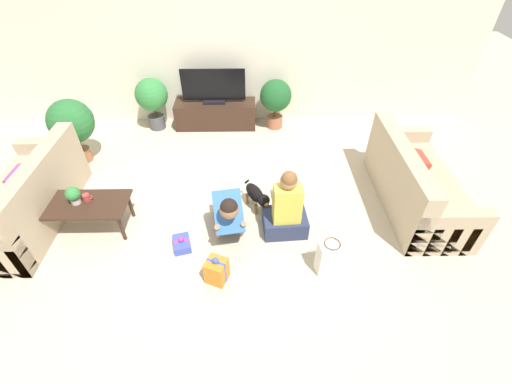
# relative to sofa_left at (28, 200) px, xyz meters

# --- Properties ---
(ground_plane) EXTENTS (16.00, 16.00, 0.00)m
(ground_plane) POSITION_rel_sofa_left_xyz_m (2.43, -0.02, -0.31)
(ground_plane) COLOR beige
(wall_back) EXTENTS (8.40, 0.06, 2.60)m
(wall_back) POSITION_rel_sofa_left_xyz_m (2.43, 2.61, 0.99)
(wall_back) COLOR silver
(wall_back) RESTS_ON ground_plane
(sofa_left) EXTENTS (0.83, 1.86, 0.86)m
(sofa_left) POSITION_rel_sofa_left_xyz_m (0.00, 0.00, 0.00)
(sofa_left) COLOR tan
(sofa_left) RESTS_ON ground_plane
(sofa_right) EXTENTS (0.83, 1.86, 0.86)m
(sofa_right) POSITION_rel_sofa_left_xyz_m (4.87, 0.22, 0.00)
(sofa_right) COLOR tan
(sofa_right) RESTS_ON ground_plane
(coffee_table) EXTENTS (1.07, 0.52, 0.40)m
(coffee_table) POSITION_rel_sofa_left_xyz_m (0.75, -0.18, 0.05)
(coffee_table) COLOR #382319
(coffee_table) RESTS_ON ground_plane
(tv_console) EXTENTS (1.39, 0.44, 0.45)m
(tv_console) POSITION_rel_sofa_left_xyz_m (2.14, 2.32, -0.08)
(tv_console) COLOR #382319
(tv_console) RESTS_ON ground_plane
(tv) EXTENTS (1.07, 0.20, 0.58)m
(tv) POSITION_rel_sofa_left_xyz_m (2.14, 2.32, 0.40)
(tv) COLOR black
(tv) RESTS_ON tv_console
(potted_plant_corner_left) EXTENTS (0.64, 0.64, 1.00)m
(potted_plant_corner_left) POSITION_rel_sofa_left_xyz_m (0.15, 1.28, 0.35)
(potted_plant_corner_left) COLOR #A36042
(potted_plant_corner_left) RESTS_ON ground_plane
(potted_plant_back_left) EXTENTS (0.54, 0.54, 0.90)m
(potted_plant_back_left) POSITION_rel_sofa_left_xyz_m (1.09, 2.27, 0.27)
(potted_plant_back_left) COLOR #4C4C51
(potted_plant_back_left) RESTS_ON ground_plane
(potted_plant_back_right) EXTENTS (0.54, 0.54, 0.86)m
(potted_plant_back_right) POSITION_rel_sofa_left_xyz_m (3.18, 2.27, 0.24)
(potted_plant_back_right) COLOR #A36042
(potted_plant_back_right) RESTS_ON ground_plane
(person_kneeling) EXTENTS (0.44, 0.81, 0.79)m
(person_kneeling) POSITION_rel_sofa_left_xyz_m (2.47, -0.32, 0.04)
(person_kneeling) COLOR #23232D
(person_kneeling) RESTS_ON ground_plane
(person_sitting) EXTENTS (0.55, 0.50, 0.94)m
(person_sitting) POSITION_rel_sofa_left_xyz_m (3.16, -0.28, 0.03)
(person_sitting) COLOR #283351
(person_sitting) RESTS_ON ground_plane
(dog) EXTENTS (0.35, 0.53, 0.37)m
(dog) POSITION_rel_sofa_left_xyz_m (2.82, 0.11, -0.06)
(dog) COLOR black
(dog) RESTS_ON ground_plane
(gift_box_a) EXTENTS (0.27, 0.27, 0.35)m
(gift_box_a) POSITION_rel_sofa_left_xyz_m (2.38, -0.98, -0.16)
(gift_box_a) COLOR orange
(gift_box_a) RESTS_ON ground_plane
(gift_box_b) EXTENTS (0.25, 0.30, 0.16)m
(gift_box_b) POSITION_rel_sofa_left_xyz_m (1.93, -0.52, -0.25)
(gift_box_b) COLOR #3D51BC
(gift_box_b) RESTS_ON ground_plane
(gift_bag_a) EXTENTS (0.29, 0.20, 0.44)m
(gift_bag_a) POSITION_rel_sofa_left_xyz_m (3.58, -0.87, -0.10)
(gift_bag_a) COLOR white
(gift_bag_a) RESTS_ON ground_plane
(mug) EXTENTS (0.12, 0.08, 0.09)m
(mug) POSITION_rel_sofa_left_xyz_m (0.81, -0.13, 0.14)
(mug) COLOR #B23D38
(mug) RESTS_ON coffee_table
(tabletop_plant) EXTENTS (0.17, 0.17, 0.22)m
(tabletop_plant) POSITION_rel_sofa_left_xyz_m (0.69, -0.17, 0.22)
(tabletop_plant) COLOR beige
(tabletop_plant) RESTS_ON coffee_table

